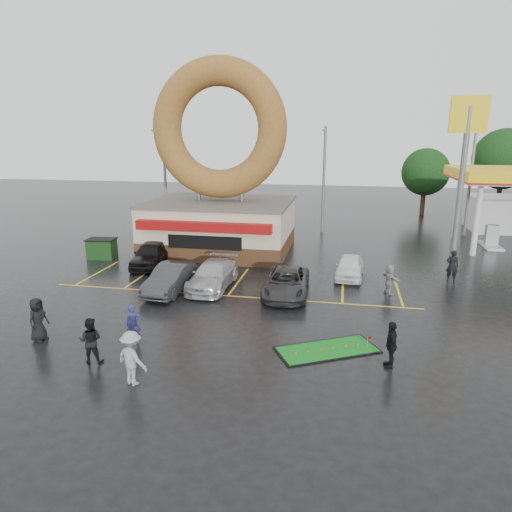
% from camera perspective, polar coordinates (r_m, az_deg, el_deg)
% --- Properties ---
extents(ground, '(120.00, 120.00, 0.00)m').
position_cam_1_polar(ground, '(21.39, -5.84, -8.02)').
color(ground, black).
rests_on(ground, ground).
extents(donut_shop, '(10.20, 8.70, 13.50)m').
position_cam_1_polar(donut_shop, '(33.22, -4.54, 8.23)').
color(donut_shop, '#472B19').
rests_on(donut_shop, ground).
extents(shell_sign, '(2.20, 0.36, 10.60)m').
position_cam_1_polar(shell_sign, '(31.64, 24.65, 11.91)').
color(shell_sign, slate).
rests_on(shell_sign, ground).
extents(streetlight_left, '(0.40, 2.21, 9.00)m').
position_cam_1_polar(streetlight_left, '(42.01, -11.33, 9.82)').
color(streetlight_left, slate).
rests_on(streetlight_left, ground).
extents(streetlight_mid, '(0.40, 2.21, 9.00)m').
position_cam_1_polar(streetlight_mid, '(39.93, 8.47, 9.69)').
color(streetlight_mid, slate).
rests_on(streetlight_mid, ground).
extents(streetlight_right, '(0.40, 2.21, 9.00)m').
position_cam_1_polar(streetlight_right, '(42.11, 25.26, 8.71)').
color(streetlight_right, slate).
rests_on(streetlight_right, ground).
extents(tree_far_c, '(6.30, 6.30, 9.00)m').
position_cam_1_polar(tree_far_c, '(55.27, 28.56, 10.59)').
color(tree_far_c, '#332114').
rests_on(tree_far_c, ground).
extents(tree_far_d, '(4.90, 4.90, 7.00)m').
position_cam_1_polar(tree_far_d, '(51.59, 20.42, 9.80)').
color(tree_far_d, '#332114').
rests_on(tree_far_d, ground).
extents(car_black, '(2.50, 4.87, 1.59)m').
position_cam_1_polar(car_black, '(30.41, -13.02, 0.22)').
color(car_black, black).
rests_on(car_black, ground).
extents(car_dgrey, '(1.85, 4.64, 1.50)m').
position_cam_1_polar(car_dgrey, '(25.24, -10.55, -2.77)').
color(car_dgrey, '#2F2E31').
rests_on(car_dgrey, ground).
extents(car_silver, '(2.13, 5.03, 1.45)m').
position_cam_1_polar(car_silver, '(25.60, -5.40, -2.38)').
color(car_silver, '#B2B2B7').
rests_on(car_silver, ground).
extents(car_grey, '(2.48, 5.05, 1.38)m').
position_cam_1_polar(car_grey, '(24.41, 3.81, -3.31)').
color(car_grey, '#2F2F32').
rests_on(car_grey, ground).
extents(car_white, '(1.84, 3.99, 1.32)m').
position_cam_1_polar(car_white, '(27.88, 11.62, -1.31)').
color(car_white, white).
rests_on(car_white, ground).
extents(person_blue, '(0.71, 0.64, 1.64)m').
position_cam_1_polar(person_blue, '(19.50, -15.08, -8.21)').
color(person_blue, navy).
rests_on(person_blue, ground).
extents(person_blackjkt, '(0.99, 0.84, 1.78)m').
position_cam_1_polar(person_blackjkt, '(18.34, -19.98, -9.90)').
color(person_blackjkt, black).
rests_on(person_blackjkt, ground).
extents(person_hoodie, '(1.43, 1.13, 1.94)m').
position_cam_1_polar(person_hoodie, '(16.42, -15.25, -12.20)').
color(person_hoodie, '#949497').
rests_on(person_hoodie, ground).
extents(person_bystander, '(0.73, 0.99, 1.85)m').
position_cam_1_polar(person_bystander, '(21.07, -25.61, -7.14)').
color(person_bystander, black).
rests_on(person_bystander, ground).
extents(person_cameraman, '(0.51, 1.07, 1.78)m').
position_cam_1_polar(person_cameraman, '(17.69, 16.53, -10.55)').
color(person_cameraman, black).
rests_on(person_cameraman, ground).
extents(person_walker_near, '(1.17, 1.58, 1.66)m').
position_cam_1_polar(person_walker_near, '(25.50, 16.36, -2.77)').
color(person_walker_near, gray).
rests_on(person_walker_near, ground).
extents(person_walker_far, '(0.76, 0.58, 1.88)m').
position_cam_1_polar(person_walker_far, '(28.81, 23.32, -1.15)').
color(person_walker_far, black).
rests_on(person_walker_far, ground).
extents(dumpster, '(1.92, 1.38, 1.30)m').
position_cam_1_polar(dumpster, '(33.32, -18.71, 0.83)').
color(dumpster, '#194119').
rests_on(dumpster, ground).
extents(putting_green, '(4.35, 3.44, 0.51)m').
position_cam_1_polar(putting_green, '(18.73, 8.89, -11.51)').
color(putting_green, black).
rests_on(putting_green, ground).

